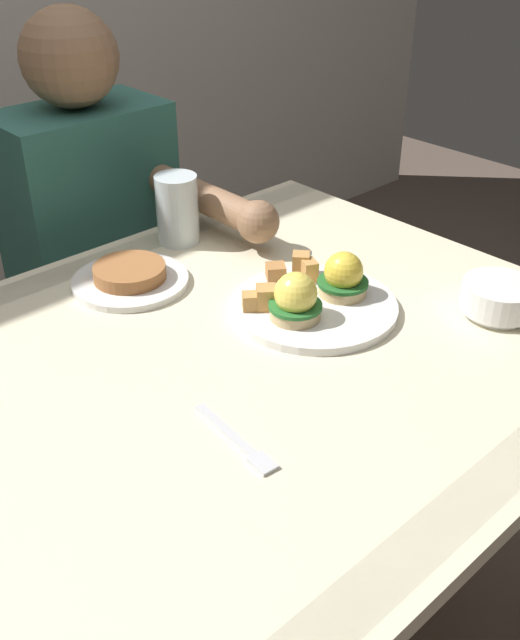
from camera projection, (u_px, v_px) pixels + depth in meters
dining_table at (218, 422)px, 1.10m from camera, size 1.20×0.90×0.74m
eggs_benedict_plate at (314, 297)px, 1.16m from camera, size 0.27×0.27×0.09m
fruit_bowl at (498, 298)px, 1.15m from camera, size 0.12×0.12×0.05m
fork at (239, 442)px, 0.90m from camera, size 0.03×0.16×0.00m
water_glass_far at (178, 213)px, 1.37m from camera, size 0.08×0.08×0.13m
side_plate at (130, 277)px, 1.24m from camera, size 0.20×0.20×0.04m
diner_person at (103, 249)px, 1.57m from camera, size 0.34×0.54×1.14m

